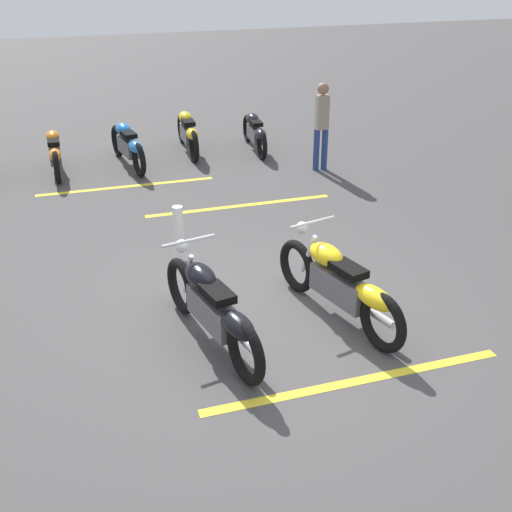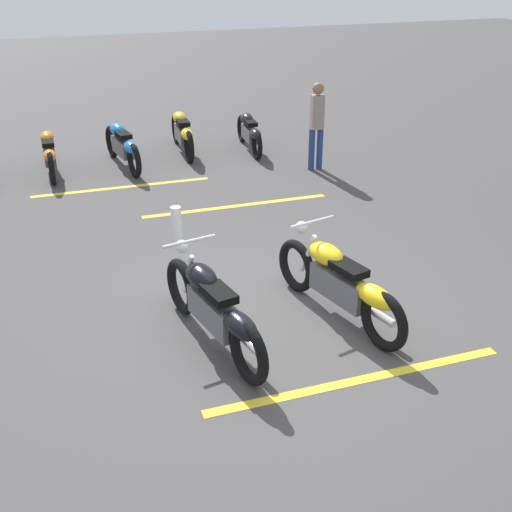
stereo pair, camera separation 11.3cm
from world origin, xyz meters
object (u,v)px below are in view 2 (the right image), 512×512
motorcycle_bright_foreground (341,283)px  motorcycle_dark_foreground (214,308)px  motorcycle_row_right (49,153)px  motorcycle_row_left (183,133)px  bystander_near_row (317,122)px  motorcycle_row_center (123,145)px  bollard_post (177,235)px  motorcycle_row_far_left (250,132)px

motorcycle_bright_foreground → motorcycle_dark_foreground: size_ratio=1.00×
motorcycle_bright_foreground → motorcycle_row_right: bearing=9.7°
motorcycle_bright_foreground → motorcycle_row_right: size_ratio=1.08×
motorcycle_row_left → bystander_near_row: size_ratio=1.30×
motorcycle_bright_foreground → motorcycle_row_center: bearing=-1.0°
bollard_post → bystander_near_row: bearing=-50.4°
motorcycle_dark_foreground → motorcycle_row_right: size_ratio=1.09×
motorcycle_row_center → motorcycle_bright_foreground: bearing=-175.7°
motorcycle_row_left → motorcycle_row_right: (-0.41, 2.75, -0.03)m
motorcycle_row_left → bollard_post: bearing=168.9°
bollard_post → motorcycle_row_far_left: bearing=-31.9°
bollard_post → motorcycle_row_center: bearing=-2.2°
motorcycle_bright_foreground → motorcycle_row_right: (6.80, 2.52, -0.04)m
bollard_post → motorcycle_dark_foreground: bearing=174.8°
motorcycle_row_center → bollard_post: (-4.53, 0.17, -0.05)m
motorcycle_dark_foreground → motorcycle_row_right: motorcycle_dark_foreground is taller
motorcycle_row_left → bystander_near_row: bearing=-128.7°
motorcycle_row_center → motorcycle_row_right: size_ratio=1.07×
bystander_near_row → motorcycle_row_right: bearing=81.3°
motorcycle_row_left → bollard_post: motorcycle_row_left is taller
motorcycle_bright_foreground → motorcycle_row_right: motorcycle_bright_foreground is taller
motorcycle_row_far_left → motorcycle_row_right: 4.12m
motorcycle_bright_foreground → motorcycle_row_left: motorcycle_bright_foreground is taller
motorcycle_bright_foreground → bystander_near_row: (5.16, -2.32, 0.47)m
motorcycle_row_left → motorcycle_row_right: 2.78m
motorcycle_row_right → bollard_post: bearing=-162.0°
motorcycle_row_far_left → bystander_near_row: size_ratio=1.20×
motorcycle_row_center → motorcycle_row_right: bearing=80.1°
motorcycle_row_right → bollard_post: (-4.64, -1.21, -0.02)m
motorcycle_dark_foreground → motorcycle_row_far_left: bearing=-33.0°
motorcycle_bright_foreground → motorcycle_dark_foreground: bearing=79.1°
motorcycle_row_right → bollard_post: size_ratio=2.55×
motorcycle_dark_foreground → motorcycle_row_left: size_ratio=1.02×
motorcycle_bright_foreground → motorcycle_row_left: bearing=-12.5°
motorcycle_row_left → motorcycle_row_center: size_ratio=1.00×
motorcycle_dark_foreground → bollard_post: motorcycle_dark_foreground is taller
motorcycle_dark_foreground → motorcycle_row_center: 6.70m
motorcycle_row_far_left → motorcycle_row_left: bearing=82.9°
motorcycle_row_far_left → bystander_near_row: bystander_near_row is taller
motorcycle_dark_foreground → motorcycle_row_center: motorcycle_dark_foreground is taller
motorcycle_bright_foreground → motorcycle_row_far_left: 7.02m
motorcycle_row_far_left → motorcycle_row_center: (-0.15, 2.74, 0.03)m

